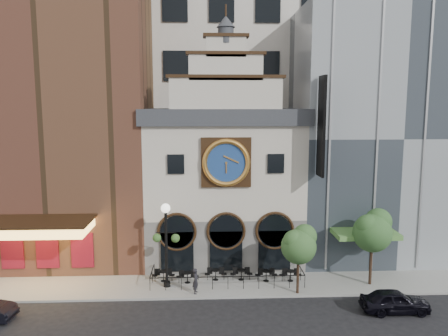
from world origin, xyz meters
The scene contains 18 objects.
ground centered at (0.00, 0.00, 0.00)m, with size 120.00×120.00×0.00m, color black.
sidewalk centered at (0.00, 2.50, 0.07)m, with size 44.00×5.00×0.15m, color gray.
clock_building centered at (0.00, 7.82, 6.69)m, with size 12.60×8.78×18.65m.
theater_building centered at (-13.00, 9.96, 12.60)m, with size 14.00×15.60×25.00m.
retail_building centered at (12.99, 9.99, 10.14)m, with size 14.00×14.40×20.00m.
office_tower centered at (0.00, 20.00, 20.00)m, with size 20.00×16.00×40.00m, color silver.
cafe_railing centered at (0.00, 2.50, 0.60)m, with size 10.60×2.60×0.90m, color black, non-canonical shape.
bistro_0 centered at (-4.53, 2.76, 0.61)m, with size 1.58×0.68×0.90m.
bistro_1 centered at (-2.81, 2.42, 0.61)m, with size 1.58×0.68×0.90m.
bistro_2 centered at (-0.80, 2.84, 0.61)m, with size 1.58×0.68×0.90m.
bistro_3 centered at (1.05, 2.76, 0.61)m, with size 1.58×0.68×0.90m.
bistro_4 centered at (2.81, 2.50, 0.61)m, with size 1.58×0.68×0.90m.
bistro_5 centered at (4.55, 2.41, 0.61)m, with size 1.58×0.68×0.90m.
car_right centered at (10.10, -2.26, 0.71)m, with size 1.67×4.16×1.42m, color black.
pedestrian centered at (-2.19, 0.68, 1.01)m, with size 0.63×0.41×1.72m, color black.
lamppost centered at (-4.20, 1.86, 3.79)m, with size 1.88×0.73×5.89m.
tree_left centered at (4.67, 0.43, 3.57)m, with size 2.42×2.33×4.66m.
tree_right centered at (10.08, 1.69, 4.08)m, with size 2.79×2.68×5.37m.
Camera 1 is at (-1.55, -27.09, 12.65)m, focal length 35.00 mm.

